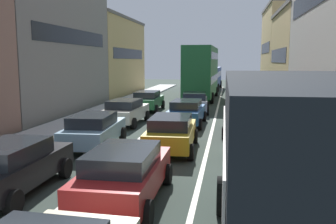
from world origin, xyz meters
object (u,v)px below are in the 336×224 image
(sedan_left_lane_fourth, at_px, (125,111))
(removalist_box_truck, at_px, (302,178))
(sedan_left_lane_third, at_px, (94,130))
(sedan_centre_lane_fifth, at_px, (195,102))
(wagon_right_lane_far, at_px, (243,119))
(wagon_left_lane_second, at_px, (12,166))
(sedan_right_lane_behind_truck, at_px, (254,148))
(sedan_left_lane_fifth, at_px, (148,100))
(bus_mid_queue_primary, at_px, (202,70))
(sedan_centre_lane_second, at_px, (125,173))
(coupe_centre_lane_fourth, at_px, (187,112))
(bus_far_queue_secondary, at_px, (210,76))
(hatchback_centre_lane_third, at_px, (171,132))

(sedan_left_lane_fourth, bearing_deg, removalist_box_truck, -152.54)
(removalist_box_truck, distance_m, sedan_left_lane_third, 11.49)
(sedan_centre_lane_fifth, bearing_deg, wagon_right_lane_far, -160.85)
(wagon_left_lane_second, bearing_deg, sedan_centre_lane_fifth, -12.25)
(sedan_centre_lane_fifth, bearing_deg, sedan_right_lane_behind_truck, -170.06)
(wagon_left_lane_second, bearing_deg, sedan_left_lane_fifth, -0.36)
(sedan_centre_lane_fifth, distance_m, bus_mid_queue_primary, 9.25)
(removalist_box_truck, height_order, sedan_centre_lane_second, removalist_box_truck)
(sedan_left_lane_fifth, bearing_deg, sedan_centre_lane_fifth, -97.11)
(sedan_right_lane_behind_truck, bearing_deg, sedan_left_lane_fifth, 24.64)
(removalist_box_truck, bearing_deg, bus_mid_queue_primary, 6.52)
(sedan_left_lane_third, height_order, coupe_centre_lane_fourth, same)
(sedan_right_lane_behind_truck, bearing_deg, wagon_left_lane_second, 114.17)
(sedan_centre_lane_fifth, height_order, bus_mid_queue_primary, bus_mid_queue_primary)
(sedan_left_lane_third, bearing_deg, coupe_centre_lane_fourth, -31.54)
(sedan_left_lane_fourth, distance_m, sedan_centre_lane_fifth, 6.71)
(sedan_left_lane_fifth, bearing_deg, bus_mid_queue_primary, -22.43)
(wagon_right_lane_far, bearing_deg, sedan_centre_lane_fifth, 23.27)
(sedan_centre_lane_second, xyz_separation_m, sedan_right_lane_behind_truck, (3.61, 3.45, 0.00))
(sedan_left_lane_third, distance_m, bus_mid_queue_primary, 20.91)
(coupe_centre_lane_fourth, height_order, bus_far_queue_secondary, bus_far_queue_secondary)
(sedan_right_lane_behind_truck, height_order, bus_mid_queue_primary, bus_mid_queue_primary)
(removalist_box_truck, height_order, coupe_centre_lane_fourth, removalist_box_truck)
(coupe_centre_lane_fourth, xyz_separation_m, sedan_right_lane_behind_truck, (3.32, -8.49, 0.00))
(sedan_centre_lane_second, relative_size, sedan_centre_lane_fifth, 0.98)
(wagon_right_lane_far, height_order, bus_mid_queue_primary, bus_mid_queue_primary)
(sedan_centre_lane_fifth, height_order, bus_far_queue_secondary, bus_far_queue_secondary)
(sedan_left_lane_third, relative_size, wagon_right_lane_far, 1.02)
(bus_mid_queue_primary, bearing_deg, bus_far_queue_secondary, 0.77)
(sedan_left_lane_third, xyz_separation_m, sedan_centre_lane_fifth, (3.32, 11.55, 0.00))
(sedan_centre_lane_fifth, bearing_deg, hatchback_centre_lane_third, 176.79)
(sedan_left_lane_fourth, bearing_deg, sedan_right_lane_behind_truck, -137.76)
(hatchback_centre_lane_third, bearing_deg, sedan_right_lane_behind_truck, -127.04)
(wagon_left_lane_second, height_order, sedan_left_lane_fourth, same)
(wagon_left_lane_second, xyz_separation_m, sedan_right_lane_behind_truck, (7.00, 3.36, 0.00))
(sedan_right_lane_behind_truck, relative_size, bus_far_queue_secondary, 0.41)
(removalist_box_truck, height_order, sedan_right_lane_behind_truck, removalist_box_truck)
(wagon_right_lane_far, bearing_deg, bus_far_queue_secondary, 6.79)
(removalist_box_truck, distance_m, bus_mid_queue_primary, 29.92)
(sedan_left_lane_fourth, relative_size, bus_mid_queue_primary, 0.41)
(bus_mid_queue_primary, bearing_deg, removalist_box_truck, -171.40)
(sedan_right_lane_behind_truck, height_order, bus_far_queue_secondary, bus_far_queue_secondary)
(wagon_left_lane_second, height_order, wagon_right_lane_far, same)
(sedan_centre_lane_second, height_order, sedan_left_lane_fifth, same)
(hatchback_centre_lane_third, bearing_deg, removalist_box_truck, -160.94)
(wagon_left_lane_second, distance_m, sedan_right_lane_behind_truck, 7.76)
(wagon_left_lane_second, bearing_deg, wagon_right_lane_far, -35.85)
(sedan_left_lane_fourth, height_order, bus_mid_queue_primary, bus_mid_queue_primary)
(sedan_left_lane_fourth, height_order, sedan_left_lane_fifth, same)
(sedan_centre_lane_second, xyz_separation_m, wagon_right_lane_far, (3.47, 9.67, 0.00))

